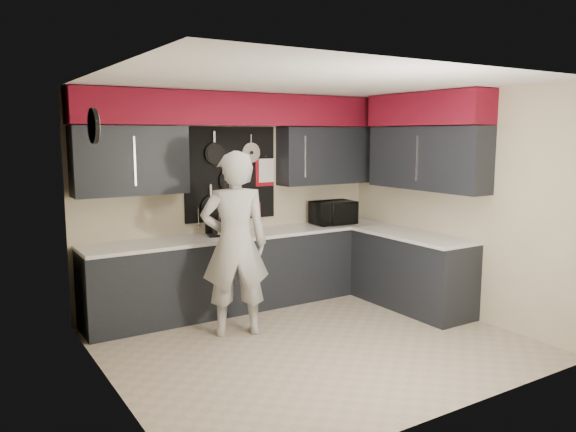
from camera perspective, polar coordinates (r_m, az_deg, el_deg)
ground at (r=5.88m, az=2.55°, el=-12.74°), size 4.00×4.00×0.00m
back_wall_assembly at (r=6.86m, az=-4.95°, el=7.46°), size 4.00×0.36×2.60m
right_wall_assembly at (r=6.90m, az=14.25°, el=6.68°), size 0.36×3.50×2.60m
left_wall_assembly at (r=4.72m, az=-17.78°, el=-1.55°), size 0.05×3.50×2.60m
base_cabinets at (r=6.90m, az=0.59°, el=-5.53°), size 3.95×2.20×0.92m
microwave at (r=7.48m, az=4.61°, el=0.34°), size 0.58×0.41×0.31m
knife_block at (r=6.75m, az=-5.08°, el=-0.94°), size 0.11×0.11×0.21m
utensil_crock at (r=6.64m, az=-6.91°, el=-1.36°), size 0.12×0.12×0.16m
coffee_maker at (r=6.67m, az=-7.46°, el=-0.55°), size 0.24×0.27×0.33m
person at (r=5.88m, az=-5.42°, el=-2.87°), size 0.82×0.67×1.94m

